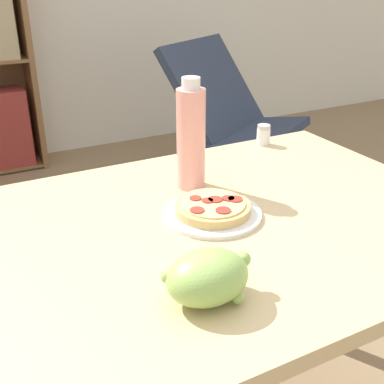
# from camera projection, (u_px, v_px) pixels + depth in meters

# --- Properties ---
(dining_table) EXTENTS (1.11, 0.83, 0.78)m
(dining_table) POSITION_uv_depth(u_px,v_px,m) (227.00, 260.00, 1.13)
(dining_table) COLOR #D1B27F
(dining_table) RESTS_ON ground_plane
(pizza_on_plate) EXTENTS (0.22, 0.22, 0.04)m
(pizza_on_plate) POSITION_uv_depth(u_px,v_px,m) (213.00, 210.00, 1.08)
(pizza_on_plate) COLOR white
(pizza_on_plate) RESTS_ON dining_table
(grape_bunch) EXTENTS (0.16, 0.11, 0.09)m
(grape_bunch) POSITION_uv_depth(u_px,v_px,m) (208.00, 277.00, 0.80)
(grape_bunch) COLOR #93BC5B
(grape_bunch) RESTS_ON dining_table
(drink_bottle) EXTENTS (0.07, 0.07, 0.28)m
(drink_bottle) POSITION_uv_depth(u_px,v_px,m) (191.00, 137.00, 1.18)
(drink_bottle) COLOR pink
(drink_bottle) RESTS_ON dining_table
(salt_shaker) EXTENTS (0.04, 0.04, 0.06)m
(salt_shaker) POSITION_uv_depth(u_px,v_px,m) (263.00, 135.00, 1.51)
(salt_shaker) COLOR white
(salt_shaker) RESTS_ON dining_table
(lounge_chair_far) EXTENTS (0.94, 1.00, 0.88)m
(lounge_chair_far) POSITION_uv_depth(u_px,v_px,m) (236.00, 142.00, 3.02)
(lounge_chair_far) COLOR slate
(lounge_chair_far) RESTS_ON ground_plane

